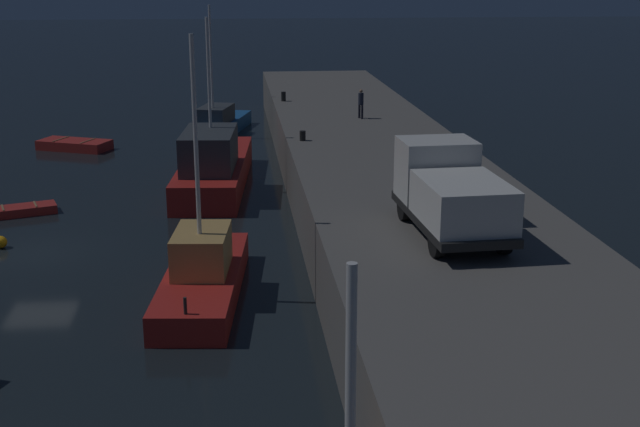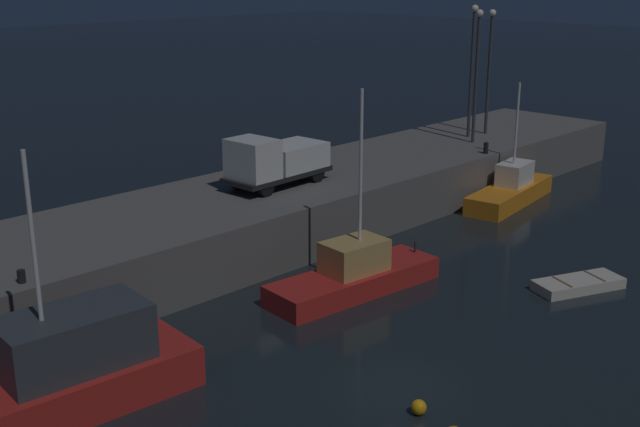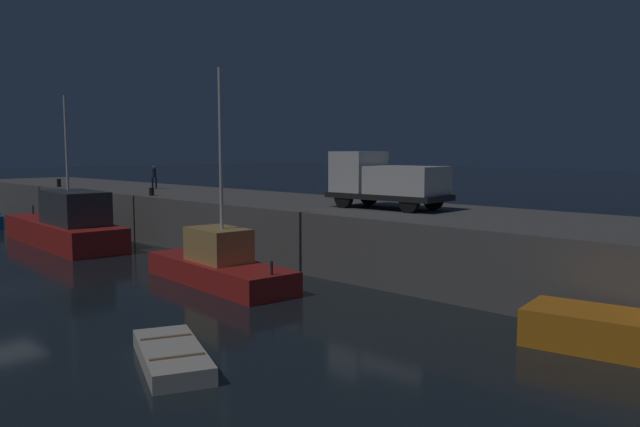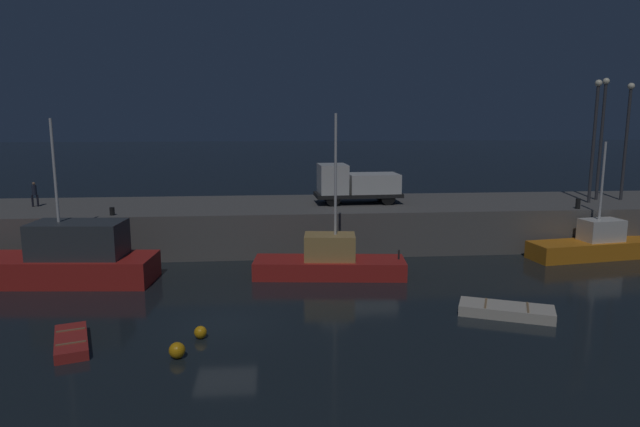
% 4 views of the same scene
% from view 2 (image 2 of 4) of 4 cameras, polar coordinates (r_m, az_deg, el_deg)
% --- Properties ---
extents(ground_plane, '(320.00, 320.00, 0.00)m').
position_cam_2_polar(ground_plane, '(26.71, 5.54, -12.18)').
color(ground_plane, black).
extents(pier_quay, '(69.56, 8.10, 2.67)m').
position_cam_2_polar(pier_quay, '(35.85, -12.11, -2.32)').
color(pier_quay, '#5B5956').
rests_on(pier_quay, ground).
extents(fishing_trawler_red, '(7.90, 3.19, 6.85)m').
position_cam_2_polar(fishing_trawler_red, '(47.32, 13.30, 1.63)').
color(fishing_trawler_red, orange).
rests_on(fishing_trawler_red, ground).
extents(fishing_boat_white, '(8.07, 3.11, 8.45)m').
position_cam_2_polar(fishing_boat_white, '(33.58, 2.41, -4.31)').
color(fishing_boat_white, red).
rests_on(fishing_boat_white, ground).
extents(fishing_boat_orange, '(11.58, 3.94, 8.21)m').
position_cam_2_polar(fishing_boat_orange, '(25.83, -19.73, -11.43)').
color(fishing_boat_orange, red).
rests_on(fishing_boat_orange, ground).
extents(dinghy_orange_near, '(4.10, 2.85, 0.48)m').
position_cam_2_polar(dinghy_orange_near, '(35.71, 17.75, -4.77)').
color(dinghy_orange_near, beige).
rests_on(dinghy_orange_near, ground).
extents(mooring_buoy_near, '(0.48, 0.48, 0.48)m').
position_cam_2_polar(mooring_buoy_near, '(25.29, 6.98, -13.41)').
color(mooring_buoy_near, orange).
rests_on(mooring_buoy_near, ground).
extents(lamp_post_west, '(0.44, 0.44, 7.89)m').
position_cam_2_polar(lamp_post_west, '(49.65, 11.01, 10.17)').
color(lamp_post_west, '#38383D').
rests_on(lamp_post_west, pier_quay).
extents(lamp_post_east, '(0.44, 0.44, 8.08)m').
position_cam_2_polar(lamp_post_east, '(51.29, 10.68, 10.51)').
color(lamp_post_east, '#38383D').
rests_on(lamp_post_east, pier_quay).
extents(lamp_post_central, '(0.44, 0.44, 7.76)m').
position_cam_2_polar(lamp_post_central, '(52.55, 11.87, 10.41)').
color(lamp_post_central, '#38383D').
rests_on(lamp_post_central, pier_quay).
extents(utility_truck, '(5.65, 2.53, 2.57)m').
position_cam_2_polar(utility_truck, '(39.32, -3.18, 3.74)').
color(utility_truck, black).
rests_on(utility_truck, pier_quay).
extents(bollard_west, '(0.28, 0.28, 0.46)m').
position_cam_2_polar(bollard_west, '(29.37, -20.32, -4.19)').
color(bollard_west, black).
rests_on(bollard_west, pier_quay).
extents(bollard_central, '(0.28, 0.28, 0.64)m').
position_cam_2_polar(bollard_central, '(47.42, 11.63, 4.55)').
color(bollard_central, black).
rests_on(bollard_central, pier_quay).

